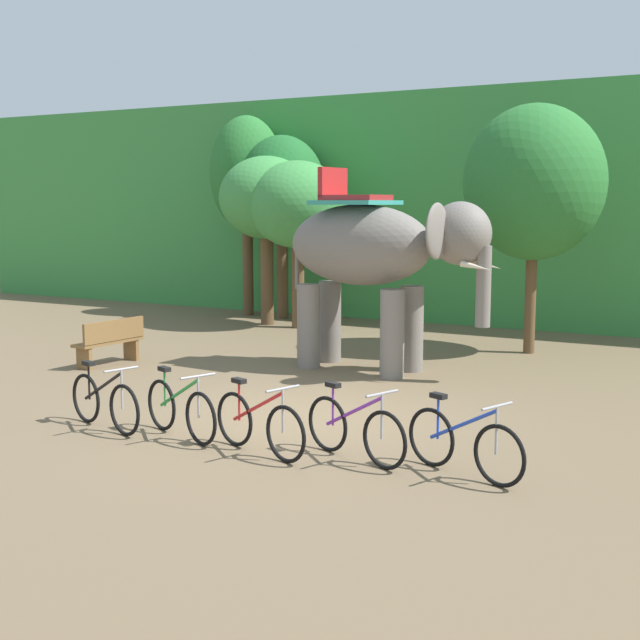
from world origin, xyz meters
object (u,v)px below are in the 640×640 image
tree_far_right (266,199)px  bike_black (104,402)px  tree_left (534,183)px  elephant (376,253)px  tree_center_left (247,175)px  bike_green (180,409)px  bike_red (259,424)px  bike_blue (464,443)px  bike_purple (355,429)px  tree_far_left (282,188)px  wooden_bench (110,341)px  tree_center_right (298,206)px

tree_far_right → bike_black: size_ratio=2.61×
tree_left → elephant: tree_left is taller
tree_center_left → tree_left: tree_center_left is taller
tree_far_right → bike_green: tree_far_right is taller
bike_red → bike_blue: bearing=8.6°
bike_black → bike_purple: same height
tree_center_left → bike_red: 14.00m
tree_far_left → bike_green: 12.44m
wooden_bench → tree_left: bearing=37.6°
tree_center_left → tree_center_right: (2.49, -1.50, -0.84)m
bike_purple → wooden_bench: size_ratio=1.06×
elephant → bike_purple: bearing=-67.6°
tree_left → bike_purple: 9.09m
bike_blue → tree_far_left: bearing=129.7°
bike_green → wooden_bench: 5.64m
tree_far_right → elephant: bearing=-40.4°
tree_center_right → bike_blue: bearing=-50.9°
bike_blue → tree_left: bearing=100.1°
elephant → bike_purple: (2.15, -5.21, -1.82)m
tree_far_right → bike_black: (3.54, -9.90, -2.83)m
bike_blue → bike_black: bearing=-175.5°
bike_red → bike_purple: same height
tree_center_right → tree_left: tree_left is taller
tree_center_left → wooden_bench: bearing=-76.6°
tree_far_left → tree_center_right: size_ratio=1.18×
tree_far_right → bike_purple: tree_far_right is taller
tree_center_left → elephant: 8.86m
bike_green → bike_red: 1.34m
tree_left → elephant: (-2.01, -3.32, -1.33)m
bike_blue → wooden_bench: 8.91m
tree_far_left → tree_far_right: bearing=-77.6°
tree_far_left → bike_purple: tree_far_left is taller
bike_purple → bike_blue: size_ratio=1.00×
wooden_bench → tree_far_right: bearing=93.0°
bike_red → bike_blue: (2.53, 0.38, 0.00)m
tree_left → elephant: size_ratio=1.22×
elephant → wooden_bench: size_ratio=2.74×
bike_black → wooden_bench: bike_black is taller
tree_far_right → bike_purple: 12.31m
tree_center_right → bike_purple: (6.24, -9.40, -2.67)m
elephant → bike_blue: elephant is taller
tree_far_left → bike_blue: bearing=-50.3°
bike_blue → tree_center_right: bearing=129.1°
tree_far_left → tree_left: (7.37, -2.22, 0.01)m
bike_black → tree_center_right: bearing=104.6°
bike_black → bike_green: (1.19, 0.16, 0.00)m
tree_far_right → bike_black: tree_far_right is taller
wooden_bench → bike_purple: bearing=-25.6°
tree_far_left → bike_blue: tree_far_left is taller
tree_center_left → bike_black: size_ratio=3.33×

